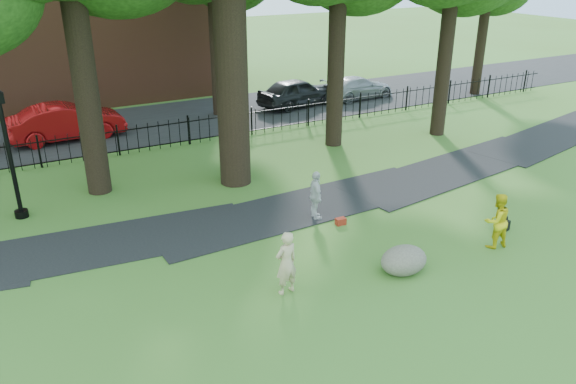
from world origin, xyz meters
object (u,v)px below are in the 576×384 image
woman (286,263)px  boulder (404,258)px  man (497,221)px  red_sedan (67,122)px  lamppost (10,156)px

woman → boulder: (3.15, -0.58, -0.45)m
man → red_sedan: bearing=-53.1°
boulder → lamppost: size_ratio=0.31×
man → boulder: (-3.10, 0.16, -0.43)m
man → boulder: 3.14m
woman → lamppost: (-5.27, 7.75, 1.20)m
lamppost → man: bearing=-58.7°
boulder → man: bearing=-3.0°
boulder → red_sedan: bearing=109.9°
lamppost → red_sedan: (2.62, 7.73, -1.22)m
red_sedan → lamppost: bearing=158.5°
woman → man: 6.30m
man → boulder: size_ratio=1.24×
man → lamppost: (-11.53, 8.49, 1.22)m
woman → red_sedan: size_ratio=0.34×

